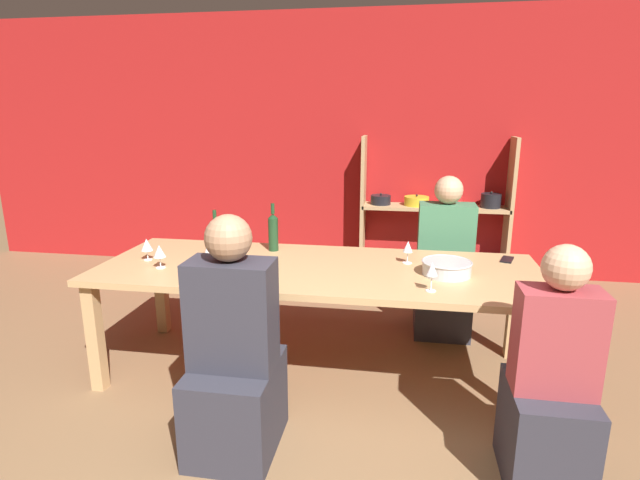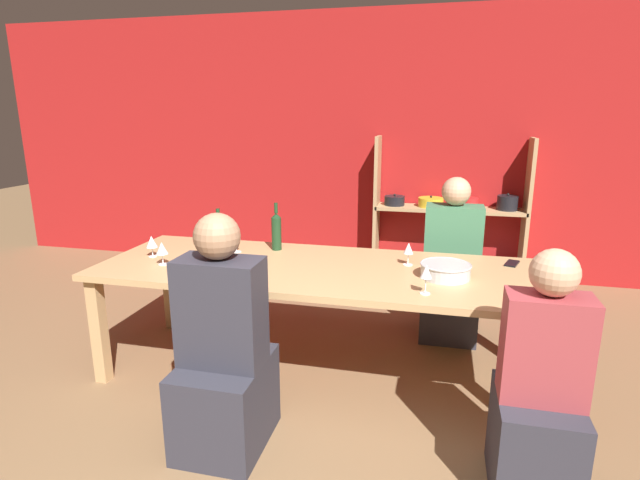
# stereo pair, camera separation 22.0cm
# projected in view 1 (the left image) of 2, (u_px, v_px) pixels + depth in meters

# --- Properties ---
(wall_back_red) EXTENTS (8.80, 0.06, 2.70)m
(wall_back_red) POSITION_uv_depth(u_px,v_px,m) (361.00, 146.00, 5.25)
(wall_back_red) COLOR #A31919
(wall_back_red) RESTS_ON ground_plane
(shelf_unit) EXTENTS (1.49, 0.30, 1.46)m
(shelf_unit) POSITION_uv_depth(u_px,v_px,m) (433.00, 231.00, 5.15)
(shelf_unit) COLOR tan
(shelf_unit) RESTS_ON ground_plane
(dining_table) EXTENTS (2.80, 1.03, 0.74)m
(dining_table) POSITION_uv_depth(u_px,v_px,m) (317.00, 277.00, 3.20)
(dining_table) COLOR tan
(dining_table) RESTS_ON ground_plane
(mixing_bowl) EXTENTS (0.30, 0.30, 0.09)m
(mixing_bowl) POSITION_uv_depth(u_px,v_px,m) (447.00, 267.00, 3.02)
(mixing_bowl) COLOR #B7BABC
(mixing_bowl) RESTS_ON dining_table
(wine_bottle_green) EXTENTS (0.07, 0.07, 0.34)m
(wine_bottle_green) POSITION_uv_depth(u_px,v_px,m) (273.00, 231.00, 3.52)
(wine_bottle_green) COLOR #19381E
(wine_bottle_green) RESTS_ON dining_table
(wine_bottle_dark) EXTENTS (0.07, 0.07, 0.32)m
(wine_bottle_dark) POSITION_uv_depth(u_px,v_px,m) (216.00, 237.00, 3.40)
(wine_bottle_dark) COLOR #19381E
(wine_bottle_dark) RESTS_ON dining_table
(wine_glass_empty_a) EXTENTS (0.06, 0.06, 0.17)m
(wine_glass_empty_a) POSITION_uv_depth(u_px,v_px,m) (432.00, 270.00, 2.72)
(wine_glass_empty_a) COLOR white
(wine_glass_empty_a) RESTS_ON dining_table
(wine_glass_empty_b) EXTENTS (0.07, 0.07, 0.17)m
(wine_glass_empty_b) POSITION_uv_depth(u_px,v_px,m) (233.00, 236.00, 3.44)
(wine_glass_empty_b) COLOR white
(wine_glass_empty_b) RESTS_ON dining_table
(wine_glass_white_a) EXTENTS (0.06, 0.06, 0.15)m
(wine_glass_white_a) POSITION_uv_depth(u_px,v_px,m) (408.00, 248.00, 3.23)
(wine_glass_white_a) COLOR white
(wine_glass_white_a) RESTS_ON dining_table
(wine_glass_empty_c) EXTENTS (0.07, 0.07, 0.17)m
(wine_glass_empty_c) POSITION_uv_depth(u_px,v_px,m) (209.00, 247.00, 3.19)
(wine_glass_empty_c) COLOR white
(wine_glass_empty_c) RESTS_ON dining_table
(wine_glass_red_a) EXTENTS (0.08, 0.08, 0.14)m
(wine_glass_red_a) POSITION_uv_depth(u_px,v_px,m) (147.00, 245.00, 3.30)
(wine_glass_red_a) COLOR white
(wine_glass_red_a) RESTS_ON dining_table
(wine_glass_empty_d) EXTENTS (0.08, 0.08, 0.15)m
(wine_glass_empty_d) POSITION_uv_depth(u_px,v_px,m) (159.00, 252.00, 3.13)
(wine_glass_empty_d) COLOR white
(wine_glass_empty_d) RESTS_ON dining_table
(cell_phone) EXTENTS (0.11, 0.16, 0.01)m
(cell_phone) POSITION_uv_depth(u_px,v_px,m) (507.00, 259.00, 3.32)
(cell_phone) COLOR black
(cell_phone) RESTS_ON dining_table
(person_near_a) EXTENTS (0.42, 0.53, 1.24)m
(person_near_a) POSITION_uv_depth(u_px,v_px,m) (234.00, 367.00, 2.51)
(person_near_a) COLOR #2D2D38
(person_near_a) RESTS_ON ground_plane
(person_far_a) EXTENTS (0.42, 0.52, 1.24)m
(person_far_a) POSITION_uv_depth(u_px,v_px,m) (443.00, 276.00, 3.91)
(person_far_a) COLOR #2D2D38
(person_far_a) RESTS_ON ground_plane
(person_near_b) EXTENTS (0.36, 0.44, 1.16)m
(person_near_b) POSITION_uv_depth(u_px,v_px,m) (549.00, 398.00, 2.27)
(person_near_b) COLOR #2D2D38
(person_near_b) RESTS_ON ground_plane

